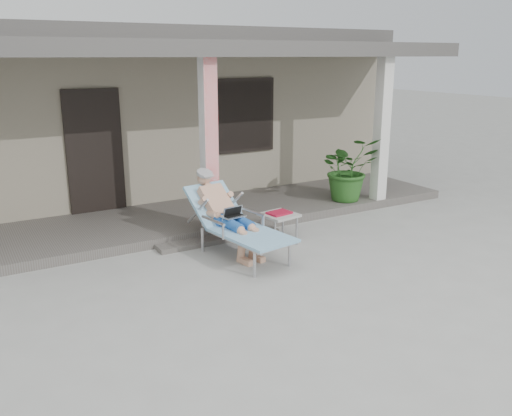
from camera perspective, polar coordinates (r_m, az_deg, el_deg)
ground at (r=6.95m, az=2.94°, el=-7.87°), size 60.00×60.00×0.00m
house at (r=12.38m, az=-13.71°, el=10.18°), size 10.40×5.40×3.30m
porch_deck at (r=9.43m, az=-6.97°, el=-1.03°), size 10.00×2.00×0.15m
porch_overhang at (r=8.98m, az=-7.43°, el=15.69°), size 10.00×2.30×2.85m
porch_step at (r=8.44m, az=-3.88°, el=-3.24°), size 2.00×0.30×0.07m
lounger at (r=7.72m, az=-2.65°, el=0.53°), size 0.98×1.95×1.23m
side_table at (r=8.40m, az=2.45°, el=-0.87°), size 0.57×0.57×0.45m
potted_palm at (r=10.24m, az=9.69°, el=4.11°), size 1.26×1.15×1.20m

